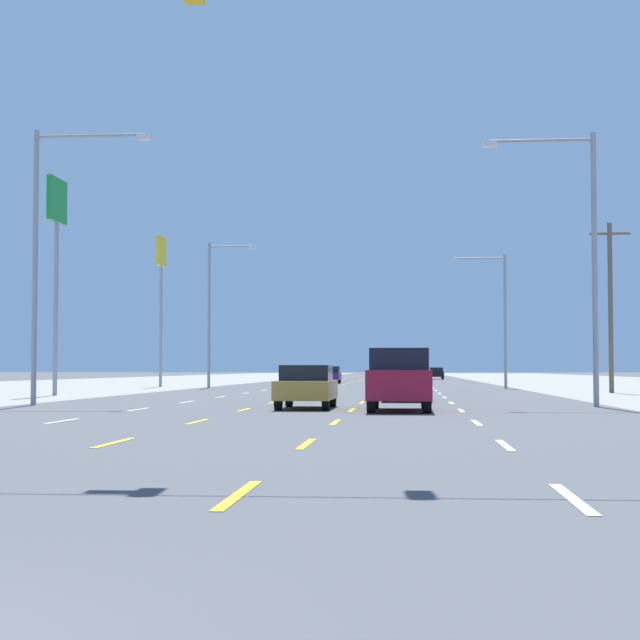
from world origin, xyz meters
TOP-DOWN VIEW (x-y plane):
  - ground_plane at (0.00, 66.00)m, footprint 572.00×572.00m
  - lane_markings at (0.00, 104.50)m, footprint 10.64×227.60m
  - signal_span_wire at (-0.01, 11.11)m, footprint 25.57×0.53m
  - suv_inner_right_nearest at (3.29, 29.14)m, footprint 1.98×4.90m
  - sedan_center_turn_near at (0.16, 30.86)m, footprint 1.80×4.50m
  - suv_inner_right_mid at (3.48, 39.50)m, footprint 1.98×4.90m
  - hatchback_inner_left_midfar at (-3.38, 89.59)m, footprint 1.72×3.90m
  - hatchback_center_turn_far at (0.11, 118.37)m, footprint 1.72×3.90m
  - sedan_far_right_farther at (7.08, 125.39)m, footprint 1.80×4.50m
  - sedan_inner_right_farthest at (3.27, 128.16)m, footprint 1.80×4.50m
  - pole_sign_left_row_1 at (-13.89, 46.32)m, footprint 0.24×2.42m
  - pole_sign_left_row_2 at (-14.55, 71.18)m, footprint 0.24×2.22m
  - streetlight_left_row_0 at (-9.70, 33.19)m, footprint 4.44×0.26m
  - streetlight_right_row_0 at (9.75, 33.19)m, footprint 4.01×0.26m
  - streetlight_left_row_1 at (-9.86, 66.97)m, footprint 3.36×0.26m
  - streetlight_right_row_1 at (9.76, 66.97)m, footprint 3.80×0.26m
  - utility_pole_right_row_1 at (14.72, 54.31)m, footprint 2.20×0.26m

SIDE VIEW (x-z plane):
  - ground_plane at x=0.00m, z-range 0.00..0.00m
  - lane_markings at x=0.00m, z-range 0.00..0.01m
  - sedan_center_turn_near at x=0.16m, z-range 0.03..1.49m
  - sedan_far_right_farther at x=7.08m, z-range 0.03..1.49m
  - sedan_inner_right_farthest at x=3.27m, z-range 0.03..1.49m
  - hatchback_inner_left_midfar at x=-3.38m, z-range 0.01..1.55m
  - hatchback_center_turn_far at x=0.11m, z-range 0.01..1.55m
  - suv_inner_right_nearest at x=3.29m, z-range 0.04..2.02m
  - suv_inner_right_mid at x=3.48m, z-range 0.04..2.02m
  - utility_pole_right_row_1 at x=14.72m, z-range 0.19..9.59m
  - streetlight_right_row_1 at x=9.76m, z-range 0.72..9.80m
  - signal_span_wire at x=-0.01m, z-range 0.81..10.18m
  - streetlight_right_row_0 at x=9.75m, z-range 0.76..10.47m
  - streetlight_left_row_1 at x=-9.86m, z-range 0.68..10.75m
  - streetlight_left_row_0 at x=-9.70m, z-range 0.82..11.01m
  - pole_sign_left_row_1 at x=-13.89m, z-range 2.98..13.83m
  - pole_sign_left_row_2 at x=-14.55m, z-range 2.95..14.03m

